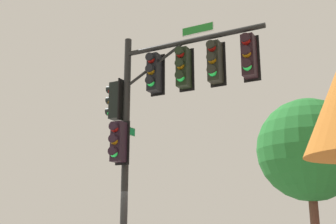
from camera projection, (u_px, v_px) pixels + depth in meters
signal_pole_assembly at (162, 97)px, 11.11m from camera, size 4.68×1.75×6.98m
tree_far at (309, 150)px, 18.07m from camera, size 4.57×4.57×6.99m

